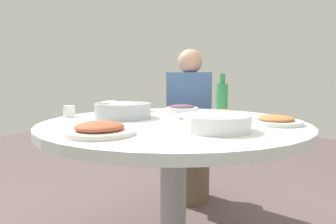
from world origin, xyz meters
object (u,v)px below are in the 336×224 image
(stool_for_diner_left, at_px, (189,172))
(green_bottle, at_px, (222,96))
(round_dining_table, at_px, (173,143))
(dish_tofu_braise, at_px, (276,121))
(tea_cup_near, at_px, (144,107))
(diner_left, at_px, (190,106))
(dish_eggplant, at_px, (182,108))
(tea_cup_far, at_px, (69,111))
(soup_bowl, at_px, (215,123))
(dish_stirfry, at_px, (100,129))
(dish_shrimp, at_px, (223,114))
(rice_bowl, at_px, (123,110))

(stool_for_diner_left, bearing_deg, green_bottle, 131.39)
(round_dining_table, height_order, dish_tofu_braise, dish_tofu_braise)
(tea_cup_near, bearing_deg, green_bottle, -160.80)
(diner_left, bearing_deg, green_bottle, 131.39)
(dish_eggplant, bearing_deg, tea_cup_far, 47.14)
(soup_bowl, distance_m, diner_left, 1.14)
(dish_stirfry, bearing_deg, tea_cup_far, -37.01)
(dish_tofu_braise, distance_m, stool_for_diner_left, 1.18)
(dish_shrimp, relative_size, diner_left, 0.26)
(dish_eggplant, relative_size, tea_cup_near, 2.56)
(tea_cup_far, bearing_deg, stool_for_diner_left, -109.89)
(dish_eggplant, bearing_deg, round_dining_table, 104.85)
(dish_shrimp, bearing_deg, dish_stirfry, 66.44)
(dish_shrimp, bearing_deg, dish_tofu_braise, 148.05)
(soup_bowl, xyz_separation_m, tea_cup_near, (0.58, -0.50, 0.00))
(round_dining_table, xyz_separation_m, dish_shrimp, (-0.18, -0.25, 0.12))
(green_bottle, relative_size, tea_cup_near, 2.93)
(soup_bowl, height_order, dish_shrimp, soup_bowl)
(soup_bowl, bearing_deg, dish_stirfry, 34.75)
(tea_cup_near, relative_size, stool_for_diner_left, 0.18)
(soup_bowl, height_order, tea_cup_far, soup_bowl)
(dish_eggplant, height_order, stool_for_diner_left, dish_eggplant)
(soup_bowl, relative_size, diner_left, 0.36)
(dish_tofu_braise, height_order, green_bottle, green_bottle)
(dish_tofu_braise, height_order, diner_left, diner_left)
(dish_shrimp, height_order, diner_left, diner_left)
(diner_left, bearing_deg, soup_bowl, 113.80)
(dish_shrimp, distance_m, tea_cup_far, 0.82)
(soup_bowl, distance_m, stool_for_diner_left, 1.28)
(dish_stirfry, relative_size, tea_cup_near, 3.12)
(dish_tofu_braise, height_order, dish_stirfry, dish_stirfry)
(round_dining_table, distance_m, tea_cup_far, 0.58)
(dish_tofu_braise, xyz_separation_m, tea_cup_near, (0.79, -0.24, 0.01))
(dish_shrimp, bearing_deg, tea_cup_near, -7.80)
(green_bottle, bearing_deg, stool_for_diner_left, -48.61)
(dish_tofu_braise, bearing_deg, green_bottle, -50.48)
(soup_bowl, bearing_deg, dish_shrimp, -81.83)
(dish_shrimp, distance_m, tea_cup_near, 0.52)
(dish_shrimp, bearing_deg, stool_for_diner_left, -57.09)
(dish_eggplant, height_order, diner_left, diner_left)
(rice_bowl, bearing_deg, soup_bowl, 161.13)
(round_dining_table, bearing_deg, dish_shrimp, -126.60)
(stool_for_diner_left, bearing_deg, tea_cup_far, 70.11)
(stool_for_diner_left, bearing_deg, round_dining_table, 103.91)
(round_dining_table, distance_m, green_bottle, 0.54)
(rice_bowl, height_order, soup_bowl, rice_bowl)
(tea_cup_far, xyz_separation_m, stool_for_diner_left, (-0.34, -0.95, -0.58))
(tea_cup_near, height_order, stool_for_diner_left, tea_cup_near)
(soup_bowl, distance_m, green_bottle, 0.67)
(dish_shrimp, relative_size, stool_for_diner_left, 0.45)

